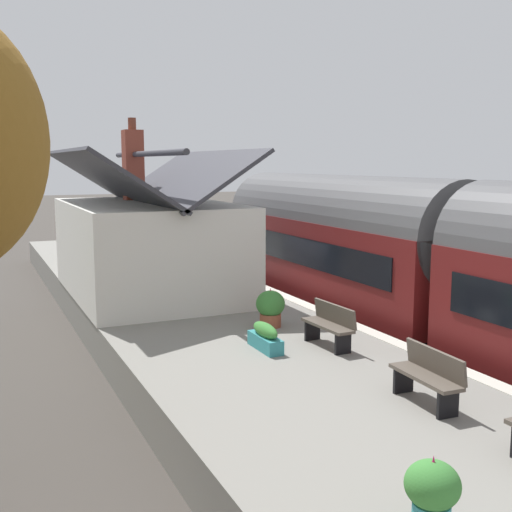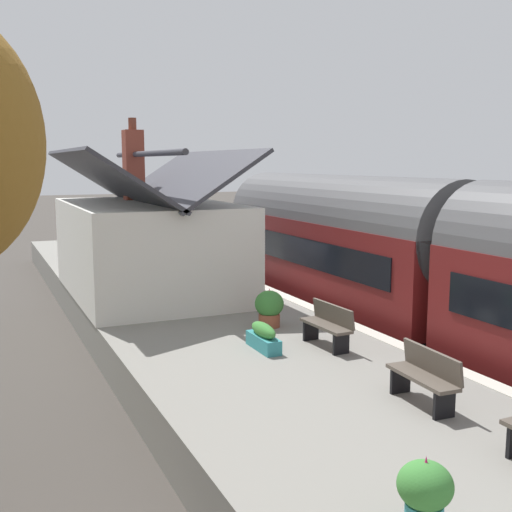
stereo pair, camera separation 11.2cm
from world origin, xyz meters
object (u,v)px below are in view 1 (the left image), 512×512
(planter_edge_far, at_px, (432,493))
(planter_by_door, at_px, (265,337))
(station_building, at_px, (148,244))
(bench_by_lamp, at_px, (428,375))
(bench_platform_end, at_px, (330,324))
(train, at_px, (447,269))
(planter_bench_left, at_px, (270,307))
(planter_under_sign, at_px, (78,251))
(bench_near_building, at_px, (144,243))

(planter_edge_far, distance_m, planter_by_door, 6.57)
(station_building, xyz_separation_m, planter_by_door, (-6.44, -0.66, -1.17))
(bench_by_lamp, height_order, bench_platform_end, same)
(train, height_order, station_building, station_building)
(station_building, xyz_separation_m, planter_bench_left, (-4.86, -1.54, -0.98))
(bench_by_lamp, relative_size, planter_edge_far, 1.67)
(planter_edge_far, xyz_separation_m, planter_under_sign, (20.41, 0.30, -0.14))
(planter_bench_left, bearing_deg, bench_by_lamp, -177.92)
(train, bearing_deg, bench_platform_end, 98.53)
(train, height_order, planter_under_sign, train)
(train, bearing_deg, station_building, 40.96)
(train, bearing_deg, planter_edge_far, 137.94)
(bench_near_building, relative_size, planter_by_door, 1.32)
(planter_under_sign, relative_size, planter_by_door, 0.82)
(bench_platform_end, bearing_deg, station_building, 16.08)
(planter_bench_left, height_order, planter_edge_far, planter_bench_left)
(station_building, distance_m, bench_near_building, 7.99)
(bench_platform_end, height_order, planter_by_door, bench_platform_end)
(bench_near_building, relative_size, planter_bench_left, 1.56)
(planter_bench_left, bearing_deg, station_building, 17.53)
(planter_by_door, bearing_deg, planter_edge_far, 169.43)
(train, height_order, bench_by_lamp, train)
(bench_by_lamp, distance_m, bench_near_building, 17.82)
(planter_under_sign, bearing_deg, planter_bench_left, -169.08)
(bench_by_lamp, xyz_separation_m, bench_platform_end, (3.32, -0.23, 0.00))
(bench_platform_end, height_order, planter_bench_left, planter_bench_left)
(planter_bench_left, xyz_separation_m, planter_edge_far, (-8.03, 2.08, -0.01))
(planter_bench_left, height_order, planter_under_sign, planter_bench_left)
(train, relative_size, bench_platform_end, 14.17)
(planter_bench_left, bearing_deg, planter_under_sign, 10.92)
(planter_under_sign, xyz_separation_m, planter_by_door, (-13.96, -1.51, -0.05))
(planter_edge_far, bearing_deg, planter_under_sign, 0.85)
(planter_under_sign, bearing_deg, bench_by_lamp, -171.68)
(planter_edge_far, bearing_deg, bench_platform_end, -22.28)
(bench_near_building, height_order, planter_bench_left, planter_bench_left)
(station_building, relative_size, planter_edge_far, 8.46)
(planter_bench_left, bearing_deg, bench_platform_end, -167.69)
(bench_near_building, relative_size, planter_under_sign, 1.62)
(planter_under_sign, bearing_deg, planter_edge_far, -179.15)
(bench_platform_end, xyz_separation_m, planter_edge_far, (-6.11, 2.50, -0.02))
(train, height_order, planter_bench_left, train)
(bench_platform_end, xyz_separation_m, planter_under_sign, (14.30, 2.81, -0.17))
(planter_bench_left, xyz_separation_m, planter_by_door, (-1.58, 0.88, -0.20))
(train, relative_size, planter_under_sign, 23.10)
(station_building, height_order, bench_platform_end, station_building)
(planter_by_door, bearing_deg, bench_near_building, -4.81)
(train, bearing_deg, bench_near_building, 14.41)
(train, distance_m, bench_platform_end, 3.61)
(bench_by_lamp, distance_m, planter_by_door, 3.82)
(bench_by_lamp, xyz_separation_m, planter_under_sign, (17.62, 2.58, -0.17))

